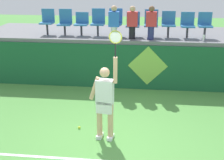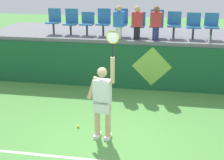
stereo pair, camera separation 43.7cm
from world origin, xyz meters
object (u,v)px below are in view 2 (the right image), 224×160
object	(u,v)px
stadium_chair_1	(71,21)
stadium_chair_3	(104,21)
tennis_ball	(78,127)
stadium_chair_6	(157,23)
spectator_1	(119,22)
stadium_chair_0	(54,20)
spectator_2	(156,23)
stadium_chair_2	(87,22)
stadium_chair_8	(194,24)
spectator_0	(137,22)
stadium_chair_4	(121,21)
stadium_chair_7	(174,23)
tennis_player	(103,99)
stadium_chair_5	(138,23)
water_bottle	(209,39)
stadium_chair_9	(211,25)

from	to	relation	value
stadium_chair_1	stadium_chair_3	distance (m)	1.14
tennis_ball	stadium_chair_1	xyz separation A→B (m)	(-1.23, 3.76, 2.01)
tennis_ball	stadium_chair_1	distance (m)	4.43
stadium_chair_6	spectator_1	distance (m)	1.27
stadium_chair_0	spectator_2	bearing A→B (deg)	-7.62
stadium_chair_2	stadium_chair_8	xyz separation A→B (m)	(3.51, 0.01, 0.02)
stadium_chair_2	stadium_chair_3	xyz separation A→B (m)	(0.56, 0.01, 0.06)
stadium_chair_2	stadium_chair_3	bearing A→B (deg)	1.18
spectator_0	stadium_chair_2	bearing A→B (deg)	166.32
tennis_ball	stadium_chair_4	distance (m)	4.31
stadium_chair_4	stadium_chair_7	xyz separation A→B (m)	(1.75, -0.01, -0.03)
stadium_chair_6	spectator_2	xyz separation A→B (m)	(0.00, -0.48, 0.07)
spectator_0	spectator_2	xyz separation A→B (m)	(0.60, -0.04, 0.00)
tennis_player	stadium_chair_2	world-z (taller)	tennis_player
stadium_chair_0	spectator_1	world-z (taller)	spectator_1
stadium_chair_5	stadium_chair_8	bearing A→B (deg)	-0.04
stadium_chair_4	stadium_chair_6	xyz separation A→B (m)	(1.18, 0.00, -0.02)
stadium_chair_0	stadium_chair_7	world-z (taller)	stadium_chair_0
stadium_chair_3	spectator_1	size ratio (longest dim) A/B	0.84
stadium_chair_4	stadium_chair_8	world-z (taller)	stadium_chair_4
spectator_1	spectator_0	bearing A→B (deg)	3.00
stadium_chair_4	spectator_2	bearing A→B (deg)	-21.85
stadium_chair_2	spectator_0	bearing A→B (deg)	-13.68
stadium_chair_5	spectator_1	distance (m)	0.75
water_bottle	stadium_chair_0	bearing A→B (deg)	173.89
stadium_chair_2	stadium_chair_8	bearing A→B (deg)	0.09
tennis_ball	stadium_chair_5	world-z (taller)	stadium_chair_5
stadium_chair_1	stadium_chair_5	world-z (taller)	stadium_chair_1
tennis_player	tennis_ball	bearing A→B (deg)	151.38
tennis_player	stadium_chair_6	size ratio (longest dim) A/B	2.87
stadium_chair_5	stadium_chair_6	size ratio (longest dim) A/B	0.91
stadium_chair_3	stadium_chair_8	distance (m)	2.95
stadium_chair_3	stadium_chair_9	world-z (taller)	stadium_chair_3
stadium_chair_2	spectator_2	xyz separation A→B (m)	(2.33, -0.46, 0.12)
stadium_chair_3	stadium_chair_5	world-z (taller)	stadium_chair_3
stadium_chair_9	tennis_ball	bearing A→B (deg)	-132.35
stadium_chair_0	stadium_chair_3	xyz separation A→B (m)	(1.75, 0.00, 0.01)
tennis_player	stadium_chair_7	size ratio (longest dim) A/B	3.02
stadium_chair_6	stadium_chair_8	size ratio (longest dim) A/B	1.08
stadium_chair_1	stadium_chair_6	world-z (taller)	stadium_chair_6
tennis_ball	stadium_chair_4	size ratio (longest dim) A/B	0.07
stadium_chair_3	stadium_chair_5	distance (m)	1.17
spectator_0	stadium_chair_7	bearing A→B (deg)	20.13
stadium_chair_0	stadium_chair_2	world-z (taller)	stadium_chair_0
water_bottle	stadium_chair_9	bearing A→B (deg)	80.03
tennis_ball	stadium_chair_5	bearing A→B (deg)	73.94
stadium_chair_8	spectator_2	bearing A→B (deg)	-158.31
tennis_ball	stadium_chair_5	size ratio (longest dim) A/B	0.08
stadium_chair_2	stadium_chair_1	bearing A→B (deg)	178.77
water_bottle	stadium_chair_7	world-z (taller)	stadium_chair_7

